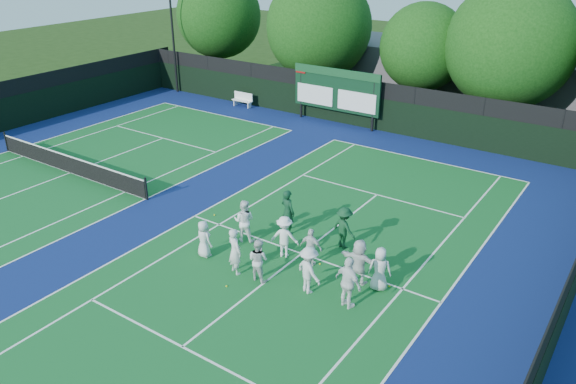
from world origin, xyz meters
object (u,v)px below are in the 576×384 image
Objects in this scene: tennis_net at (69,164)px; bench at (243,99)px; coach_left at (288,212)px; scoreboard at (336,90)px.

bench is at bearing 91.26° from tennis_net.
coach_left is (12.94, -13.30, 0.41)m from bench.
scoreboard is 16.26m from tennis_net.
coach_left is at bearing -45.80° from bench.
scoreboard is 3.18× the size of coach_left.
bench is 18.56m from coach_left.
scoreboard is at bearing -53.62° from coach_left.
tennis_net is 12.67m from coach_left.
scoreboard is 14.70m from coach_left.
tennis_net is 14.38m from bench.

